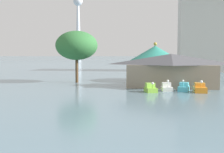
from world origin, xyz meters
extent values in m
cube|color=#8CCC3F|center=(3.28, 32.54, 0.32)|extent=(2.06, 2.70, 0.63)
cube|color=#A0E24F|center=(3.20, 32.83, 0.95)|extent=(1.48, 1.38, 0.64)
cylinder|color=#8CCC3F|center=(3.55, 31.62, 0.90)|extent=(0.14, 0.14, 0.53)
sphere|color=white|center=(3.55, 31.62, 1.35)|extent=(0.37, 0.37, 0.37)
cube|color=white|center=(5.59, 34.21, 0.31)|extent=(1.75, 2.52, 0.61)
cube|color=white|center=(5.56, 34.50, 0.91)|extent=(1.38, 1.20, 0.60)
cylinder|color=white|center=(5.70, 33.26, 0.99)|extent=(0.14, 0.14, 0.75)
sphere|color=white|center=(5.70, 33.26, 1.55)|extent=(0.38, 0.38, 0.38)
cube|color=#4CB7CC|center=(8.04, 34.32, 0.36)|extent=(1.95, 2.89, 0.72)
cube|color=#5DCDE2|center=(8.11, 34.64, 0.99)|extent=(1.44, 1.42, 0.54)
cylinder|color=#4CB7CC|center=(7.82, 33.28, 1.08)|extent=(0.14, 0.14, 0.73)
sphere|color=white|center=(7.82, 33.28, 1.60)|extent=(0.31, 0.31, 0.31)
cube|color=orange|center=(10.16, 33.25, 0.39)|extent=(1.66, 2.53, 0.79)
cube|color=gold|center=(10.15, 33.56, 1.05)|extent=(1.40, 1.15, 0.54)
cylinder|color=orange|center=(10.17, 32.25, 1.10)|extent=(0.14, 0.14, 0.63)
sphere|color=white|center=(10.17, 32.25, 1.62)|extent=(0.39, 0.39, 0.39)
cube|color=gray|center=(6.46, 39.60, 1.84)|extent=(14.07, 6.71, 3.69)
pyramid|color=#4C4C51|center=(6.46, 39.60, 4.57)|extent=(15.19, 7.72, 1.77)
cylinder|color=brown|center=(3.85, 49.55, 1.99)|extent=(7.58, 7.58, 3.98)
cone|color=teal|center=(3.85, 49.55, 5.54)|extent=(10.75, 10.75, 3.13)
sphere|color=#B7993D|center=(3.85, 49.55, 7.46)|extent=(0.70, 0.70, 0.70)
cylinder|color=brown|center=(-10.95, 44.46, 2.14)|extent=(0.55, 0.55, 4.29)
ellipsoid|color=#337038|center=(-10.95, 44.46, 7.06)|extent=(7.98, 7.98, 5.54)
cube|color=beige|center=(23.21, 86.35, 12.13)|extent=(23.60, 12.24, 24.26)
cone|color=silver|center=(-79.88, 292.29, 54.23)|extent=(5.98, 5.98, 108.46)
sphere|color=silver|center=(-79.88, 292.29, 63.35)|extent=(10.21, 10.21, 10.21)
camera|label=1|loc=(3.88, -7.38, 5.31)|focal=44.91mm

